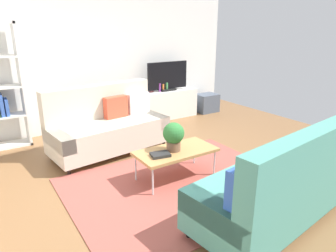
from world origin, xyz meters
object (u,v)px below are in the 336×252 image
(vase_1, at_px, (151,89))
(tv, at_px, (168,77))
(bottle_1, at_px, (163,88))
(bottle_2, at_px, (167,87))
(coffee_table, at_px, (176,152))
(tv_console, at_px, (167,104))
(bottle_0, at_px, (160,88))
(storage_trunk, at_px, (207,103))
(table_book_0, at_px, (160,155))
(vase_0, at_px, (143,88))
(potted_plant, at_px, (174,135))
(couch_beige, at_px, (108,126))
(couch_green, at_px, (277,187))

(vase_1, bearing_deg, tv, -10.28)
(tv, bearing_deg, bottle_1, -171.14)
(tv, distance_m, bottle_1, 0.26)
(bottle_2, bearing_deg, vase_1, 165.66)
(coffee_table, distance_m, vase_1, 2.87)
(tv_console, relative_size, bottle_0, 7.54)
(storage_trunk, bearing_deg, bottle_2, 176.97)
(table_book_0, relative_size, bottle_2, 1.29)
(bottle_1, height_order, bottle_2, bottle_2)
(storage_trunk, bearing_deg, vase_0, 174.90)
(potted_plant, distance_m, vase_1, 2.86)
(bottle_2, bearing_deg, bottle_1, 180.00)
(coffee_table, relative_size, vase_0, 5.56)
(vase_1, bearing_deg, bottle_2, -14.34)
(vase_0, bearing_deg, potted_plant, -110.28)
(vase_0, bearing_deg, couch_beige, -137.87)
(tv, height_order, bottle_2, tv)
(bottle_1, bearing_deg, vase_0, 168.73)
(tv_console, xyz_separation_m, bottle_2, (-0.03, -0.04, 0.41))
(tv_console, bearing_deg, bottle_0, -169.68)
(coffee_table, xyz_separation_m, bottle_0, (1.29, 2.53, 0.34))
(storage_trunk, bearing_deg, bottle_1, 177.20)
(tv_console, xyz_separation_m, bottle_1, (-0.13, -0.04, 0.40))
(couch_green, distance_m, tv_console, 4.17)
(potted_plant, bearing_deg, vase_1, 66.07)
(vase_1, relative_size, bottle_1, 0.75)
(coffee_table, xyz_separation_m, tv, (1.51, 2.55, 0.56))
(couch_green, distance_m, bottle_0, 4.09)
(couch_green, bearing_deg, potted_plant, 96.08)
(coffee_table, height_order, bottle_2, bottle_2)
(coffee_table, bearing_deg, couch_green, -78.27)
(couch_beige, xyz_separation_m, tv, (1.90, 1.13, 0.51))
(vase_0, relative_size, vase_1, 1.62)
(storage_trunk, xyz_separation_m, vase_1, (-1.49, 0.15, 0.48))
(coffee_table, bearing_deg, couch_beige, 105.36)
(table_book_0, distance_m, vase_0, 2.95)
(couch_green, bearing_deg, table_book_0, 106.05)
(storage_trunk, relative_size, bottle_1, 3.20)
(couch_green, bearing_deg, vase_1, 71.55)
(tv, relative_size, vase_0, 5.05)
(storage_trunk, bearing_deg, potted_plant, -137.06)
(tv, bearing_deg, potted_plant, -121.29)
(potted_plant, distance_m, bottle_2, 2.94)
(table_book_0, relative_size, vase_1, 1.96)
(bottle_0, bearing_deg, potted_plant, -117.72)
(storage_trunk, height_order, bottle_2, bottle_2)
(couch_green, bearing_deg, bottle_0, 69.00)
(storage_trunk, height_order, bottle_0, bottle_0)
(vase_1, relative_size, bottle_0, 0.66)
(coffee_table, relative_size, bottle_2, 5.91)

